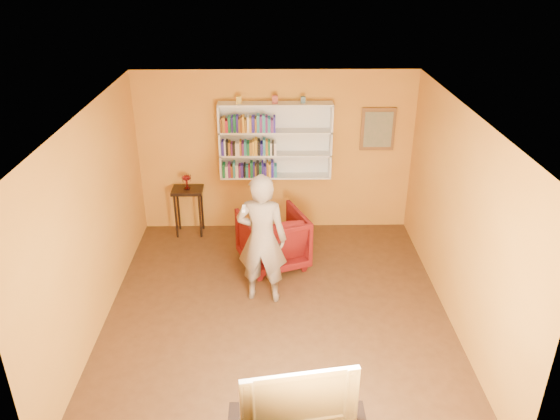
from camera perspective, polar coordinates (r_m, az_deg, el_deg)
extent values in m
cube|color=#422915|center=(7.45, -0.27, -10.93)|extent=(5.30, 5.80, 0.12)
cube|color=#BD7723|center=(9.02, -0.48, 6.07)|extent=(5.30, 0.04, 2.70)
cube|color=#BD7723|center=(4.60, 0.06, -15.63)|extent=(5.30, 0.04, 2.70)
cube|color=#BD7723|center=(7.06, -19.07, -1.29)|extent=(0.04, 5.80, 2.70)
cube|color=#BD7723|center=(7.09, 18.37, -1.03)|extent=(0.04, 5.80, 2.70)
cube|color=white|center=(6.20, -0.33, 10.22)|extent=(5.30, 5.80, 0.06)
cube|color=silver|center=(8.90, -0.48, 7.50)|extent=(1.80, 0.03, 1.20)
cube|color=silver|center=(8.81, -6.28, 7.16)|extent=(0.03, 0.28, 1.20)
cube|color=silver|center=(8.83, 5.33, 7.23)|extent=(0.03, 0.28, 1.20)
cube|color=silver|center=(8.99, -0.46, 3.61)|extent=(1.80, 0.28, 0.03)
cube|color=silver|center=(8.85, -0.47, 5.89)|extent=(1.80, 0.28, 0.03)
cube|color=silver|center=(8.73, -0.48, 8.23)|extent=(1.80, 0.28, 0.03)
cube|color=silver|center=(8.60, -0.49, 11.03)|extent=(1.80, 0.28, 0.03)
cube|color=#16663E|center=(8.93, -5.87, 4.20)|extent=(0.04, 0.17, 0.22)
cube|color=white|center=(8.94, -5.57, 4.12)|extent=(0.04, 0.18, 0.19)
cube|color=#6C2775|center=(8.91, -5.31, 4.22)|extent=(0.04, 0.15, 0.24)
cube|color=brown|center=(8.92, -5.05, 4.10)|extent=(0.03, 0.15, 0.20)
cube|color=teal|center=(8.91, -4.81, 4.30)|extent=(0.04, 0.17, 0.26)
cube|color=white|center=(8.91, -4.51, 4.17)|extent=(0.04, 0.16, 0.21)
cube|color=#6C2775|center=(8.92, -4.22, 4.15)|extent=(0.03, 0.18, 0.20)
cube|color=#2E229F|center=(8.90, -3.97, 4.17)|extent=(0.04, 0.15, 0.22)
cube|color=black|center=(8.92, -3.72, 4.20)|extent=(0.02, 0.19, 0.21)
cube|color=teal|center=(8.90, -3.46, 4.10)|extent=(0.04, 0.15, 0.19)
cube|color=#A3192C|center=(8.90, -3.23, 4.13)|extent=(0.02, 0.15, 0.20)
cube|color=#16663E|center=(8.89, -2.99, 4.30)|extent=(0.04, 0.14, 0.26)
cube|color=#2E229F|center=(8.89, -2.74, 4.20)|extent=(0.03, 0.15, 0.22)
cube|color=#A56D21|center=(8.91, -2.56, 4.16)|extent=(0.02, 0.17, 0.20)
cube|color=black|center=(8.89, -2.34, 4.29)|extent=(0.04, 0.16, 0.25)
cube|color=#16663E|center=(8.89, -2.06, 4.18)|extent=(0.04, 0.15, 0.21)
cube|color=#2E229F|center=(8.90, -1.83, 4.32)|extent=(0.03, 0.19, 0.24)
cube|color=#2E229F|center=(8.90, -1.57, 4.15)|extent=(0.04, 0.16, 0.19)
cube|color=#A56D21|center=(8.88, -1.30, 4.32)|extent=(0.03, 0.14, 0.26)
cube|color=gold|center=(8.90, -1.07, 4.24)|extent=(0.03, 0.17, 0.22)
cube|color=#2E229F|center=(8.89, -0.80, 4.35)|extent=(0.04, 0.17, 0.26)
cube|color=teal|center=(8.90, -0.47, 4.17)|extent=(0.04, 0.16, 0.20)
cube|color=#2E229F|center=(8.80, -5.98, 6.51)|extent=(0.04, 0.17, 0.23)
cube|color=white|center=(8.79, -5.75, 6.55)|extent=(0.02, 0.16, 0.24)
cube|color=black|center=(8.78, -5.56, 6.53)|extent=(0.03, 0.15, 0.24)
cube|color=#A56D21|center=(8.80, -5.29, 6.49)|extent=(0.03, 0.18, 0.21)
cube|color=#6C2775|center=(8.79, -5.06, 6.42)|extent=(0.02, 0.17, 0.19)
cube|color=black|center=(8.79, -4.83, 6.43)|extent=(0.04, 0.17, 0.19)
cube|color=white|center=(8.78, -4.59, 6.45)|extent=(0.03, 0.16, 0.21)
cube|color=white|center=(8.79, -4.35, 6.47)|extent=(0.04, 0.18, 0.20)
cube|color=#A56D21|center=(8.76, -4.14, 6.55)|extent=(0.03, 0.14, 0.24)
cube|color=#6C2775|center=(8.79, -3.89, 6.48)|extent=(0.03, 0.19, 0.20)
cube|color=teal|center=(8.78, -3.63, 6.54)|extent=(0.04, 0.17, 0.23)
cube|color=#16663E|center=(8.78, -3.34, 6.49)|extent=(0.04, 0.18, 0.21)
cube|color=#A56D21|center=(8.77, -3.06, 6.50)|extent=(0.04, 0.16, 0.21)
cube|color=gold|center=(8.77, -2.78, 6.59)|extent=(0.03, 0.19, 0.23)
cube|color=gold|center=(8.77, -2.51, 6.66)|extent=(0.03, 0.18, 0.26)
cube|color=black|center=(8.77, -2.22, 6.60)|extent=(0.04, 0.18, 0.24)
cube|color=#2E229F|center=(8.78, -1.92, 6.47)|extent=(0.04, 0.19, 0.19)
cube|color=teal|center=(8.76, -1.65, 6.66)|extent=(0.04, 0.17, 0.26)
cube|color=#A56D21|center=(8.76, -1.40, 6.58)|extent=(0.03, 0.16, 0.24)
cube|color=#16663E|center=(8.75, -1.14, 6.56)|extent=(0.03, 0.14, 0.23)
cube|color=white|center=(8.76, -0.94, 6.47)|extent=(0.02, 0.15, 0.20)
cube|color=black|center=(8.75, -0.75, 6.53)|extent=(0.03, 0.14, 0.22)
cube|color=white|center=(8.75, -0.49, 6.47)|extent=(0.04, 0.14, 0.20)
cube|color=brown|center=(8.68, -6.15, 8.85)|extent=(0.02, 0.16, 0.22)
cube|color=#A56D21|center=(8.67, -5.88, 8.91)|extent=(0.04, 0.16, 0.24)
cube|color=#A3192C|center=(8.68, -5.58, 8.77)|extent=(0.04, 0.17, 0.19)
cube|color=#16663E|center=(8.67, -5.30, 8.95)|extent=(0.04, 0.17, 0.25)
cube|color=#2E229F|center=(8.67, -5.02, 8.96)|extent=(0.03, 0.19, 0.24)
cube|color=#16663E|center=(8.65, -4.76, 8.98)|extent=(0.04, 0.15, 0.26)
cube|color=#2E229F|center=(8.65, -4.48, 9.00)|extent=(0.03, 0.15, 0.27)
cube|color=#A56D21|center=(8.67, -4.27, 8.88)|extent=(0.02, 0.18, 0.22)
cube|color=brown|center=(8.66, -4.06, 8.96)|extent=(0.03, 0.18, 0.24)
cube|color=gold|center=(8.65, -3.84, 9.01)|extent=(0.03, 0.17, 0.26)
cube|color=#A56D21|center=(8.65, -3.60, 8.84)|extent=(0.03, 0.15, 0.21)
cube|color=white|center=(8.66, -3.34, 9.00)|extent=(0.03, 0.18, 0.25)
cube|color=gold|center=(8.66, -3.11, 8.95)|extent=(0.03, 0.18, 0.23)
cube|color=#2E229F|center=(8.65, -2.83, 8.98)|extent=(0.04, 0.17, 0.25)
cube|color=#A56D21|center=(8.65, -2.54, 8.92)|extent=(0.03, 0.18, 0.22)
cube|color=teal|center=(8.64, -2.30, 9.07)|extent=(0.04, 0.18, 0.27)
cube|color=#6C2775|center=(8.63, -2.01, 9.00)|extent=(0.04, 0.15, 0.25)
cube|color=teal|center=(8.63, -1.70, 9.05)|extent=(0.04, 0.15, 0.27)
cube|color=#6C2775|center=(8.65, -1.42, 9.01)|extent=(0.03, 0.17, 0.25)
cube|color=teal|center=(8.65, -1.14, 8.95)|extent=(0.04, 0.17, 0.23)
cube|color=#6C2775|center=(8.65, -0.86, 8.86)|extent=(0.04, 0.18, 0.20)
cube|color=#2E229F|center=(8.64, -0.59, 9.00)|extent=(0.03, 0.16, 0.25)
cube|color=gold|center=(8.60, -4.32, 11.43)|extent=(0.08, 0.08, 0.11)
cube|color=brown|center=(8.59, -0.53, 11.50)|extent=(0.09, 0.09, 0.12)
cube|color=#436170|center=(8.60, 2.42, 11.44)|extent=(0.07, 0.07, 0.10)
cube|color=brown|center=(9.00, 10.19, 8.31)|extent=(0.55, 0.04, 0.70)
cube|color=#7E755C|center=(8.98, 10.22, 8.27)|extent=(0.45, 0.02, 0.58)
cylinder|color=black|center=(9.16, -10.82, -0.68)|extent=(0.04, 0.04, 0.76)
cylinder|color=black|center=(9.09, -8.34, -0.67)|extent=(0.04, 0.04, 0.76)
cylinder|color=black|center=(9.41, -10.55, 0.11)|extent=(0.04, 0.04, 0.76)
cylinder|color=black|center=(9.35, -8.14, 0.12)|extent=(0.04, 0.04, 0.76)
cube|color=black|center=(9.08, -9.65, 2.04)|extent=(0.50, 0.38, 0.05)
cylinder|color=maroon|center=(9.07, -9.67, 2.25)|extent=(0.10, 0.10, 0.02)
cylinder|color=maroon|center=(9.04, -9.70, 2.68)|extent=(0.03, 0.03, 0.13)
ellipsoid|color=maroon|center=(9.00, -9.75, 3.33)|extent=(0.14, 0.14, 0.09)
cylinder|color=beige|center=(8.99, -9.31, 3.30)|extent=(0.01, 0.01, 0.10)
cylinder|color=beige|center=(9.02, -9.35, 3.39)|extent=(0.01, 0.01, 0.10)
cylinder|color=beige|center=(9.05, -9.51, 3.45)|extent=(0.01, 0.01, 0.10)
cylinder|color=beige|center=(9.06, -9.75, 3.46)|extent=(0.01, 0.01, 0.10)
cylinder|color=beige|center=(9.05, -9.99, 3.42)|extent=(0.01, 0.01, 0.10)
cylinder|color=beige|center=(9.03, -10.15, 3.34)|extent=(0.01, 0.01, 0.10)
cylinder|color=beige|center=(8.99, -10.19, 3.24)|extent=(0.01, 0.01, 0.10)
cylinder|color=beige|center=(8.96, -10.08, 3.16)|extent=(0.01, 0.01, 0.10)
cylinder|color=beige|center=(8.94, -9.87, 3.13)|extent=(0.01, 0.01, 0.10)
cylinder|color=beige|center=(8.94, -9.62, 3.14)|extent=(0.01, 0.01, 0.10)
cylinder|color=beige|center=(8.96, -9.41, 3.21)|extent=(0.01, 0.01, 0.10)
imported|color=#4B0509|center=(8.23, -0.76, -3.06)|extent=(1.18, 1.19, 0.85)
imported|color=#776757|center=(7.20, -1.91, -3.06)|extent=(0.73, 0.54, 1.84)
cube|color=white|center=(6.66, -3.80, 0.15)|extent=(0.04, 0.15, 0.04)
imported|color=black|center=(5.20, 1.84, -18.46)|extent=(1.08, 0.31, 0.62)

